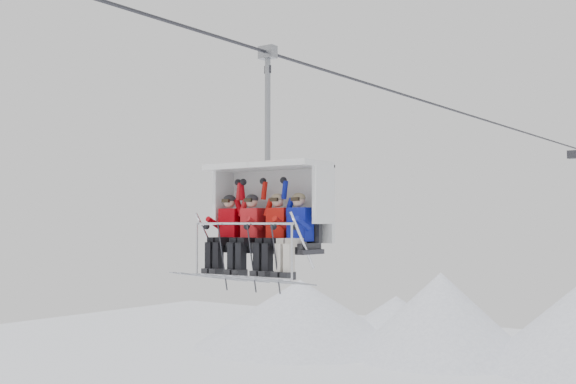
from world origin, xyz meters
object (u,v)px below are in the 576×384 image
Objects in this scene: skier_center_left at (249,232)px; skier_far_right at (296,232)px; skier_center_right at (275,232)px; chairlift_carrier at (272,205)px; skier_far_left at (226,231)px.

skier_center_left and skier_far_right have the same top height.
skier_center_left and skier_center_right have the same top height.
chairlift_carrier reaches higher than skier_far_left.
skier_far_right is at bearing 0.00° from skier_center_left.
skier_center_right is 0.44m from skier_far_right.
chairlift_carrier is at bearing 134.14° from skier_center_right.
chairlift_carrier is at bearing 21.41° from skier_far_left.
chairlift_carrier reaches higher than skier_far_right.
skier_center_left is at bearing 180.00° from skier_far_right.
skier_center_left is (0.51, 0.00, 0.00)m from skier_far_left.
skier_far_left is 1.00× the size of skier_center_left.
skier_center_left is 1.00× the size of skier_center_right.
skier_center_right is at bearing 0.00° from skier_center_left.
skier_center_left is (-0.27, -0.30, -0.46)m from chairlift_carrier.
chairlift_carrier is 0.95m from skier_far_left.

